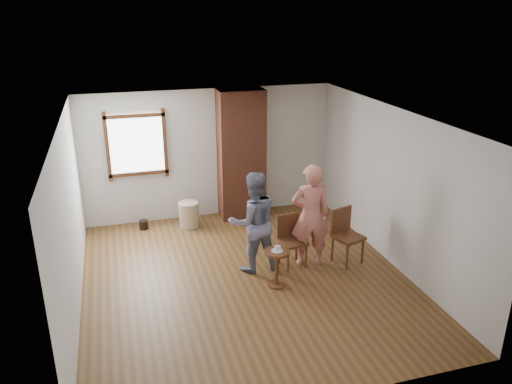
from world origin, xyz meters
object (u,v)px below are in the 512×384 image
at_px(stoneware_crock, 189,215).
at_px(side_table, 277,262).
at_px(man, 253,222).
at_px(dining_chair_left, 291,237).
at_px(person_pink, 310,216).
at_px(dining_chair_right, 345,232).

relative_size(stoneware_crock, side_table, 0.83).
bearing_deg(man, side_table, 105.45).
bearing_deg(man, dining_chair_left, 176.23).
bearing_deg(person_pink, dining_chair_right, -175.24).
relative_size(stoneware_crock, man, 0.30).
bearing_deg(dining_chair_left, side_table, -134.45).
bearing_deg(person_pink, dining_chair_left, -6.08).
bearing_deg(stoneware_crock, dining_chair_right, -42.74).
xyz_separation_m(dining_chair_left, dining_chair_right, (0.91, -0.15, 0.04)).
height_order(dining_chair_left, dining_chair_right, dining_chair_right).
relative_size(side_table, man, 0.36).
xyz_separation_m(dining_chair_right, side_table, (-1.36, -0.45, -0.12)).
bearing_deg(person_pink, side_table, 44.86).
relative_size(dining_chair_left, dining_chair_right, 0.93).
height_order(man, person_pink, person_pink).
bearing_deg(side_table, dining_chair_right, 18.26).
relative_size(dining_chair_right, side_table, 1.56).
distance_m(stoneware_crock, side_table, 2.75).
height_order(dining_chair_left, person_pink, person_pink).
height_order(dining_chair_right, person_pink, person_pink).
bearing_deg(stoneware_crock, person_pink, -50.78).
relative_size(dining_chair_right, man, 0.56).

